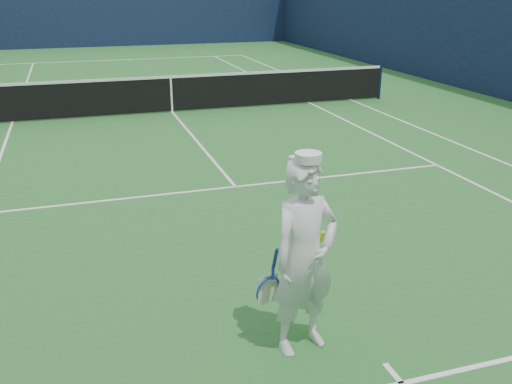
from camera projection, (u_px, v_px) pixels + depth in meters
ground at (172, 112)px, 15.72m from camera, size 80.00×80.00×0.00m
court_markings at (172, 112)px, 15.72m from camera, size 11.03×23.83×0.01m
windscreen_fence at (168, 38)px, 15.03m from camera, size 20.12×36.12×4.00m
tennis_net at (171, 92)px, 15.53m from camera, size 12.88×0.09×1.07m
tennis_player at (305, 258)px, 5.31m from camera, size 0.87×0.62×1.99m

